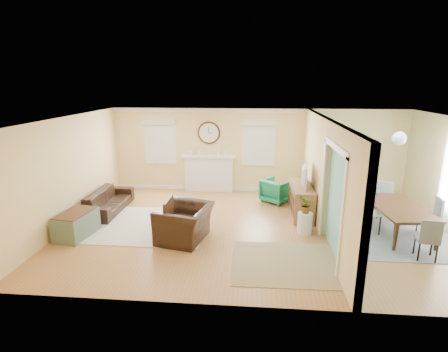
{
  "coord_description": "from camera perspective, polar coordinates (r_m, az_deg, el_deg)",
  "views": [
    {
      "loc": [
        -0.11,
        -7.73,
        3.38
      ],
      "look_at": [
        -0.8,
        0.3,
        1.2
      ],
      "focal_mm": 28.0,
      "sensor_mm": 36.0,
      "label": 1
    }
  ],
  "objects": [
    {
      "name": "trunk",
      "position": [
        8.59,
        -22.98,
        -7.26
      ],
      "size": [
        0.73,
        1.06,
        0.57
      ],
      "color": "slate",
      "rests_on": "floor"
    },
    {
      "name": "wall_front",
      "position": [
        5.17,
        5.78,
        -8.7
      ],
      "size": [
        9.0,
        0.02,
        2.6
      ],
      "primitive_type": "cube",
      "color": "#ECC779",
      "rests_on": "ground"
    },
    {
      "name": "wall_back",
      "position": [
        10.93,
        5.42,
        4.1
      ],
      "size": [
        9.0,
        0.02,
        2.6
      ],
      "primitive_type": "cube",
      "color": "#ECC779",
      "rests_on": "ground"
    },
    {
      "name": "pendant",
      "position": [
        8.41,
        26.69,
        5.48
      ],
      "size": [
        0.3,
        0.3,
        0.55
      ],
      "color": "gold",
      "rests_on": "ceiling"
    },
    {
      "name": "green_chair",
      "position": [
        10.22,
        8.52,
        -2.37
      ],
      "size": [
        1.02,
        1.02,
        0.67
      ],
      "primitive_type": "imported",
      "rotation": [
        0.0,
        0.0,
        2.47
      ],
      "color": "#1E7D4E",
      "rests_on": "floor"
    },
    {
      "name": "dining_chair_n",
      "position": [
        9.79,
        24.81,
        -3.2
      ],
      "size": [
        0.48,
        0.48,
        0.91
      ],
      "color": "slate",
      "rests_on": "floor"
    },
    {
      "name": "floor",
      "position": [
        8.43,
        5.31,
        -8.55
      ],
      "size": [
        9.0,
        9.0,
        0.0
      ],
      "primitive_type": "plane",
      "color": "olive",
      "rests_on": "ground"
    },
    {
      "name": "partition",
      "position": [
        8.42,
        15.87,
        0.65
      ],
      "size": [
        0.17,
        6.0,
        2.6
      ],
      "color": "#ECC779",
      "rests_on": "ground"
    },
    {
      "name": "credenza",
      "position": [
        9.31,
        12.46,
        -3.9
      ],
      "size": [
        0.51,
        1.51,
        0.8
      ],
      "color": "olive",
      "rests_on": "floor"
    },
    {
      "name": "tv",
      "position": [
        9.11,
        12.59,
        0.18
      ],
      "size": [
        0.27,
        1.0,
        0.57
      ],
      "primitive_type": "imported",
      "rotation": [
        0.0,
        0.0,
        1.43
      ],
      "color": "black",
      "rests_on": "credenza"
    },
    {
      "name": "dining_chair_e",
      "position": [
        9.11,
        30.53,
        -5.29
      ],
      "size": [
        0.44,
        0.44,
        0.9
      ],
      "color": "slate",
      "rests_on": "floor"
    },
    {
      "name": "rug_jute",
      "position": [
        7.04,
        10.42,
        -13.79
      ],
      "size": [
        2.16,
        1.77,
        0.01
      ],
      "primitive_type": "cube",
      "rotation": [
        0.0,
        0.0,
        0.01
      ],
      "color": "tan",
      "rests_on": "floor"
    },
    {
      "name": "rug_cream",
      "position": [
        8.77,
        -11.89,
        -7.82
      ],
      "size": [
        2.73,
        2.38,
        0.01
      ],
      "primitive_type": "cube",
      "rotation": [
        0.0,
        0.0,
        -0.01
      ],
      "color": "beige",
      "rests_on": "floor"
    },
    {
      "name": "potted_plant",
      "position": [
        8.12,
        13.22,
        -4.65
      ],
      "size": [
        0.39,
        0.42,
        0.38
      ],
      "primitive_type": "imported",
      "rotation": [
        0.0,
        0.0,
        4.41
      ],
      "color": "#337F33",
      "rests_on": "garden_stool"
    },
    {
      "name": "ceiling",
      "position": [
        7.77,
        5.78,
        9.3
      ],
      "size": [
        9.0,
        6.0,
        0.02
      ],
      "primitive_type": "cube",
      "color": "white",
      "rests_on": "wall_back"
    },
    {
      "name": "sofa",
      "position": [
        9.91,
        -18.36,
        -3.87
      ],
      "size": [
        0.76,
        1.95,
        0.57
      ],
      "primitive_type": "imported",
      "rotation": [
        0.0,
        0.0,
        1.57
      ],
      "color": "black",
      "rests_on": "floor"
    },
    {
      "name": "dining_chair_s",
      "position": [
        7.92,
        30.29,
        -8.29
      ],
      "size": [
        0.44,
        0.44,
        0.87
      ],
      "color": "slate",
      "rests_on": "floor"
    },
    {
      "name": "eames_chair",
      "position": [
        7.76,
        -6.42,
        -7.66
      ],
      "size": [
        1.26,
        1.38,
        0.77
      ],
      "primitive_type": "imported",
      "rotation": [
        0.0,
        0.0,
        -1.78
      ],
      "color": "black",
      "rests_on": "floor"
    },
    {
      "name": "rug_grey",
      "position": [
        9.07,
        26.31,
        -8.37
      ],
      "size": [
        2.22,
        2.78,
        0.01
      ],
      "primitive_type": "cube",
      "color": "slate",
      "rests_on": "floor"
    },
    {
      "name": "dining_chair_w",
      "position": [
        8.64,
        22.69,
        -4.77
      ],
      "size": [
        0.54,
        0.54,
        1.04
      ],
      "color": "white",
      "rests_on": "floor"
    },
    {
      "name": "dining_table",
      "position": [
        8.95,
        26.55,
        -6.44
      ],
      "size": [
        1.22,
        1.98,
        0.67
      ],
      "primitive_type": "imported",
      "rotation": [
        0.0,
        0.0,
        1.66
      ],
      "color": "#4A2814",
      "rests_on": "floor"
    },
    {
      "name": "window_right",
      "position": [
        10.82,
        5.73,
        5.91
      ],
      "size": [
        1.05,
        0.13,
        1.42
      ],
      "color": "white",
      "rests_on": "wall_back"
    },
    {
      "name": "fireplace",
      "position": [
        11.05,
        -2.47,
        0.55
      ],
      "size": [
        1.7,
        0.3,
        1.17
      ],
      "color": "white",
      "rests_on": "ground"
    },
    {
      "name": "wall_clock",
      "position": [
        10.89,
        -2.49,
        7.06
      ],
      "size": [
        0.7,
        0.07,
        0.7
      ],
      "color": "#4A2814",
      "rests_on": "wall_back"
    },
    {
      "name": "window_left",
      "position": [
        11.21,
        -10.41,
        6.06
      ],
      "size": [
        1.05,
        0.13,
        1.42
      ],
      "color": "white",
      "rests_on": "wall_back"
    },
    {
      "name": "garden_stool",
      "position": [
        8.28,
        13.04,
        -7.51
      ],
      "size": [
        0.34,
        0.34,
        0.49
      ],
      "primitive_type": "cylinder",
      "color": "white",
      "rests_on": "floor"
    },
    {
      "name": "wall_left",
      "position": [
        9.13,
        -24.0,
        0.64
      ],
      "size": [
        0.02,
        6.0,
        2.6
      ],
      "primitive_type": "cube",
      "color": "#ECC779",
      "rests_on": "ground"
    }
  ]
}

